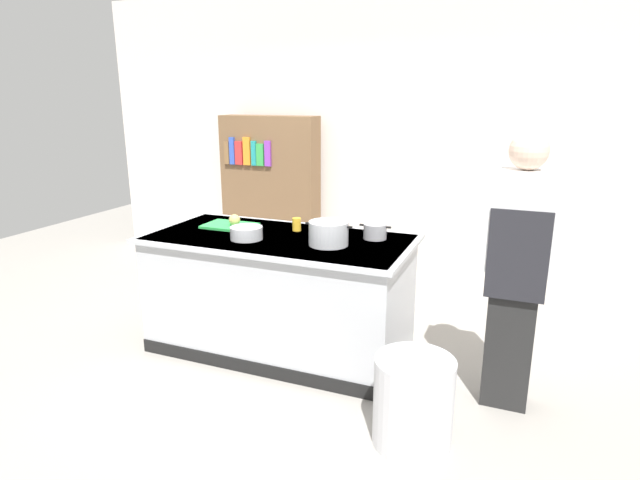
{
  "coord_description": "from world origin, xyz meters",
  "views": [
    {
      "loc": [
        1.69,
        -3.37,
        1.92
      ],
      "look_at": [
        0.25,
        0.2,
        0.85
      ],
      "focal_mm": 29.53,
      "sensor_mm": 36.0,
      "label": 1
    }
  ],
  "objects_px": {
    "juice_cup": "(297,224)",
    "trash_bin": "(413,402)",
    "stock_pot": "(329,233)",
    "person_chef": "(517,268)",
    "bookshelf": "(270,193)",
    "sauce_pan": "(375,231)",
    "onion": "(234,220)",
    "mixing_bowl": "(246,233)"
  },
  "relations": [
    {
      "from": "onion",
      "to": "trash_bin",
      "type": "xyz_separation_m",
      "value": [
        1.65,
        -0.88,
        -0.71
      ]
    },
    {
      "from": "mixing_bowl",
      "to": "juice_cup",
      "type": "bearing_deg",
      "value": 56.4
    },
    {
      "from": "onion",
      "to": "mixing_bowl",
      "type": "xyz_separation_m",
      "value": [
        0.25,
        -0.25,
        -0.02
      ]
    },
    {
      "from": "person_chef",
      "to": "bookshelf",
      "type": "bearing_deg",
      "value": 71.0
    },
    {
      "from": "trash_bin",
      "to": "person_chef",
      "type": "relative_size",
      "value": 0.3
    },
    {
      "from": "onion",
      "to": "stock_pot",
      "type": "height_order",
      "value": "stock_pot"
    },
    {
      "from": "sauce_pan",
      "to": "juice_cup",
      "type": "distance_m",
      "value": 0.63
    },
    {
      "from": "stock_pot",
      "to": "juice_cup",
      "type": "bearing_deg",
      "value": 143.09
    },
    {
      "from": "mixing_bowl",
      "to": "bookshelf",
      "type": "height_order",
      "value": "bookshelf"
    },
    {
      "from": "onion",
      "to": "stock_pot",
      "type": "relative_size",
      "value": 0.26
    },
    {
      "from": "trash_bin",
      "to": "person_chef",
      "type": "xyz_separation_m",
      "value": [
        0.46,
        0.63,
        0.65
      ]
    },
    {
      "from": "trash_bin",
      "to": "person_chef",
      "type": "height_order",
      "value": "person_chef"
    },
    {
      "from": "person_chef",
      "to": "bookshelf",
      "type": "xyz_separation_m",
      "value": [
        -2.66,
        1.94,
        -0.06
      ]
    },
    {
      "from": "sauce_pan",
      "to": "mixing_bowl",
      "type": "bearing_deg",
      "value": -157.34
    },
    {
      "from": "sauce_pan",
      "to": "bookshelf",
      "type": "distance_m",
      "value": 2.3
    },
    {
      "from": "trash_bin",
      "to": "mixing_bowl",
      "type": "bearing_deg",
      "value": 155.72
    },
    {
      "from": "juice_cup",
      "to": "mixing_bowl",
      "type": "bearing_deg",
      "value": -123.6
    },
    {
      "from": "mixing_bowl",
      "to": "juice_cup",
      "type": "distance_m",
      "value": 0.43
    },
    {
      "from": "stock_pot",
      "to": "person_chef",
      "type": "bearing_deg",
      "value": -3.84
    },
    {
      "from": "onion",
      "to": "trash_bin",
      "type": "height_order",
      "value": "onion"
    },
    {
      "from": "sauce_pan",
      "to": "juice_cup",
      "type": "xyz_separation_m",
      "value": [
        -0.63,
        -0.0,
        -0.01
      ]
    },
    {
      "from": "stock_pot",
      "to": "mixing_bowl",
      "type": "relative_size",
      "value": 1.46
    },
    {
      "from": "stock_pot",
      "to": "bookshelf",
      "type": "distance_m",
      "value": 2.34
    },
    {
      "from": "onion",
      "to": "sauce_pan",
      "type": "xyz_separation_m",
      "value": [
        1.12,
        0.11,
        -0.01
      ]
    },
    {
      "from": "sauce_pan",
      "to": "trash_bin",
      "type": "distance_m",
      "value": 1.32
    },
    {
      "from": "juice_cup",
      "to": "trash_bin",
      "type": "relative_size",
      "value": 0.19
    },
    {
      "from": "onion",
      "to": "juice_cup",
      "type": "distance_m",
      "value": 0.5
    },
    {
      "from": "trash_bin",
      "to": "juice_cup",
      "type": "bearing_deg",
      "value": 139.51
    },
    {
      "from": "juice_cup",
      "to": "sauce_pan",
      "type": "bearing_deg",
      "value": 0.21
    },
    {
      "from": "onion",
      "to": "person_chef",
      "type": "bearing_deg",
      "value": -6.98
    },
    {
      "from": "bookshelf",
      "to": "stock_pot",
      "type": "bearing_deg",
      "value": -52.74
    },
    {
      "from": "stock_pot",
      "to": "trash_bin",
      "type": "distance_m",
      "value": 1.28
    },
    {
      "from": "juice_cup",
      "to": "trash_bin",
      "type": "bearing_deg",
      "value": -40.49
    },
    {
      "from": "stock_pot",
      "to": "mixing_bowl",
      "type": "height_order",
      "value": "stock_pot"
    },
    {
      "from": "sauce_pan",
      "to": "stock_pot",
      "type": "bearing_deg",
      "value": -132.16
    },
    {
      "from": "bookshelf",
      "to": "juice_cup",
      "type": "bearing_deg",
      "value": -56.58
    },
    {
      "from": "stock_pot",
      "to": "bookshelf",
      "type": "xyz_separation_m",
      "value": [
        -1.42,
        1.86,
        -0.13
      ]
    },
    {
      "from": "stock_pot",
      "to": "bookshelf",
      "type": "bearing_deg",
      "value": 127.26
    },
    {
      "from": "juice_cup",
      "to": "trash_bin",
      "type": "distance_m",
      "value": 1.67
    },
    {
      "from": "person_chef",
      "to": "sauce_pan",
      "type": "bearing_deg",
      "value": 86.91
    },
    {
      "from": "onion",
      "to": "sauce_pan",
      "type": "relative_size",
      "value": 0.38
    },
    {
      "from": "mixing_bowl",
      "to": "person_chef",
      "type": "height_order",
      "value": "person_chef"
    }
  ]
}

